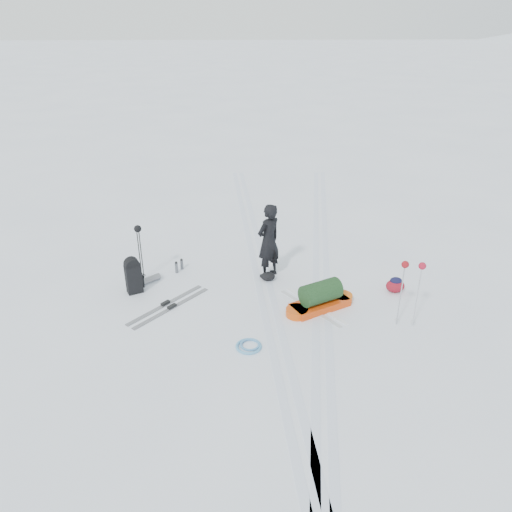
# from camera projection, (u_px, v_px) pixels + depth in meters

# --- Properties ---
(ground) EXTENTS (200.00, 200.00, 0.00)m
(ground) POSITION_uv_depth(u_px,v_px,m) (268.00, 300.00, 10.27)
(ground) COLOR white
(ground) RESTS_ON ground
(snow_hill_backdrop) EXTENTS (359.50, 192.00, 162.45)m
(snow_hill_backdrop) POSITION_uv_depth(u_px,v_px,m) (511.00, 360.00, 117.88)
(snow_hill_backdrop) COLOR white
(snow_hill_backdrop) RESTS_ON ground
(ski_tracks) EXTENTS (3.38, 17.97, 0.01)m
(ski_tracks) POSITION_uv_depth(u_px,v_px,m) (293.00, 279.00, 11.07)
(ski_tracks) COLOR silver
(ski_tracks) RESTS_ON ground
(skier) EXTENTS (0.73, 0.72, 1.70)m
(skier) POSITION_uv_depth(u_px,v_px,m) (268.00, 241.00, 10.85)
(skier) COLOR black
(skier) RESTS_ON ground
(pulk_sled) EXTENTS (1.56, 1.10, 0.59)m
(pulk_sled) POSITION_uv_depth(u_px,v_px,m) (320.00, 298.00, 9.90)
(pulk_sled) COLOR #D53F0C
(pulk_sled) RESTS_ON ground
(expedition_rucksack) EXTENTS (0.66, 0.81, 0.80)m
(expedition_rucksack) POSITION_uv_depth(u_px,v_px,m) (136.00, 275.00, 10.46)
(expedition_rucksack) COLOR black
(expedition_rucksack) RESTS_ON ground
(ski_poles_black) EXTENTS (0.16, 0.16, 1.28)m
(ski_poles_black) POSITION_uv_depth(u_px,v_px,m) (138.00, 235.00, 10.64)
(ski_poles_black) COLOR black
(ski_poles_black) RESTS_ON ground
(ski_poles_silver) EXTENTS (0.42, 0.20, 1.35)m
(ski_poles_silver) POSITION_uv_depth(u_px,v_px,m) (413.00, 273.00, 8.96)
(ski_poles_silver) COLOR #ACADB3
(ski_poles_silver) RESTS_ON ground
(touring_skis_grey) EXTENTS (1.50, 1.65, 0.07)m
(touring_skis_grey) POSITION_uv_depth(u_px,v_px,m) (169.00, 306.00, 10.04)
(touring_skis_grey) COLOR gray
(touring_skis_grey) RESTS_ON ground
(touring_skis_white) EXTENTS (1.21, 1.53, 0.06)m
(touring_skis_white) POSITION_uv_depth(u_px,v_px,m) (313.00, 307.00, 10.02)
(touring_skis_white) COLOR #B9BCC0
(touring_skis_white) RESTS_ON ground
(rope_coil) EXTENTS (0.53, 0.53, 0.06)m
(rope_coil) POSITION_uv_depth(u_px,v_px,m) (249.00, 346.00, 8.84)
(rope_coil) COLOR #539CCA
(rope_coil) RESTS_ON ground
(small_daypack) EXTENTS (0.49, 0.47, 0.34)m
(small_daypack) POSITION_uv_depth(u_px,v_px,m) (395.00, 285.00, 10.51)
(small_daypack) COLOR maroon
(small_daypack) RESTS_ON ground
(thermos_pair) EXTENTS (0.18, 0.26, 0.27)m
(thermos_pair) POSITION_uv_depth(u_px,v_px,m) (179.00, 266.00, 11.37)
(thermos_pair) COLOR slate
(thermos_pair) RESTS_ON ground
(stuff_sack) EXTENTS (0.36, 0.30, 0.20)m
(stuff_sack) POSITION_uv_depth(u_px,v_px,m) (268.00, 276.00, 10.99)
(stuff_sack) COLOR black
(stuff_sack) RESTS_ON ground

